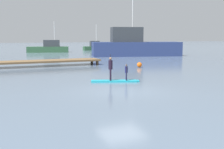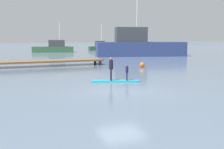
{
  "view_description": "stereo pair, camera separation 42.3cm",
  "coord_description": "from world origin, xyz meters",
  "px_view_note": "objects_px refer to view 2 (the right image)",
  "views": [
    {
      "loc": [
        -6.64,
        -13.66,
        2.94
      ],
      "look_at": [
        0.15,
        1.7,
        0.66
      ],
      "focal_mm": 45.12,
      "sensor_mm": 36.0,
      "label": 1
    },
    {
      "loc": [
        -6.25,
        -13.82,
        2.94
      ],
      "look_at": [
        0.15,
        1.7,
        0.66
      ],
      "focal_mm": 45.12,
      "sensor_mm": 36.0,
      "label": 2
    }
  ],
  "objects_px": {
    "paddler_adult": "(111,67)",
    "fishing_boat_green_midground": "(54,48)",
    "fishing_boat_white_large": "(139,46)",
    "mooring_buoy_near": "(142,65)",
    "paddleboard_near": "(116,81)",
    "paddler_child_solo": "(127,71)",
    "trawler_grey_distant": "(101,47)"
  },
  "relations": [
    {
      "from": "fishing_boat_white_large",
      "to": "trawler_grey_distant",
      "type": "height_order",
      "value": "fishing_boat_white_large"
    },
    {
      "from": "paddleboard_near",
      "to": "fishing_boat_white_large",
      "type": "distance_m",
      "value": 24.55
    },
    {
      "from": "trawler_grey_distant",
      "to": "mooring_buoy_near",
      "type": "xyz_separation_m",
      "value": [
        -7.73,
        -32.64,
        -0.46
      ]
    },
    {
      "from": "paddleboard_near",
      "to": "trawler_grey_distant",
      "type": "height_order",
      "value": "trawler_grey_distant"
    },
    {
      "from": "paddler_child_solo",
      "to": "fishing_boat_green_midground",
      "type": "height_order",
      "value": "fishing_boat_green_midground"
    },
    {
      "from": "paddler_adult",
      "to": "mooring_buoy_near",
      "type": "height_order",
      "value": "paddler_adult"
    },
    {
      "from": "paddleboard_near",
      "to": "trawler_grey_distant",
      "type": "bearing_deg",
      "value": 71.23
    },
    {
      "from": "paddler_child_solo",
      "to": "fishing_boat_white_large",
      "type": "height_order",
      "value": "fishing_boat_white_large"
    },
    {
      "from": "paddleboard_near",
      "to": "paddler_child_solo",
      "type": "bearing_deg",
      "value": -22.43
    },
    {
      "from": "paddleboard_near",
      "to": "paddler_adult",
      "type": "height_order",
      "value": "paddler_adult"
    },
    {
      "from": "paddler_adult",
      "to": "fishing_boat_green_midground",
      "type": "distance_m",
      "value": 35.94
    },
    {
      "from": "fishing_boat_white_large",
      "to": "trawler_grey_distant",
      "type": "bearing_deg",
      "value": 87.74
    },
    {
      "from": "paddler_adult",
      "to": "paddler_child_solo",
      "type": "xyz_separation_m",
      "value": [
        0.96,
        -0.4,
        -0.28
      ]
    },
    {
      "from": "paddler_child_solo",
      "to": "trawler_grey_distant",
      "type": "bearing_deg",
      "value": 72.24
    },
    {
      "from": "trawler_grey_distant",
      "to": "fishing_boat_white_large",
      "type": "bearing_deg",
      "value": -92.26
    },
    {
      "from": "paddler_child_solo",
      "to": "mooring_buoy_near",
      "type": "distance_m",
      "value": 8.84
    },
    {
      "from": "paddler_adult",
      "to": "fishing_boat_green_midground",
      "type": "height_order",
      "value": "fishing_boat_green_midground"
    },
    {
      "from": "mooring_buoy_near",
      "to": "fishing_boat_white_large",
      "type": "bearing_deg",
      "value": 63.45
    },
    {
      "from": "paddleboard_near",
      "to": "fishing_boat_white_large",
      "type": "bearing_deg",
      "value": 58.72
    },
    {
      "from": "fishing_boat_white_large",
      "to": "paddler_child_solo",
      "type": "bearing_deg",
      "value": -119.57
    },
    {
      "from": "paddler_adult",
      "to": "fishing_boat_green_midground",
      "type": "bearing_deg",
      "value": 84.94
    },
    {
      "from": "paddleboard_near",
      "to": "paddler_child_solo",
      "type": "height_order",
      "value": "paddler_child_solo"
    },
    {
      "from": "paddleboard_near",
      "to": "mooring_buoy_near",
      "type": "height_order",
      "value": "mooring_buoy_near"
    },
    {
      "from": "paddler_adult",
      "to": "fishing_boat_white_large",
      "type": "height_order",
      "value": "fishing_boat_white_large"
    },
    {
      "from": "fishing_boat_white_large",
      "to": "mooring_buoy_near",
      "type": "bearing_deg",
      "value": -116.55
    },
    {
      "from": "trawler_grey_distant",
      "to": "mooring_buoy_near",
      "type": "relative_size",
      "value": 11.49
    },
    {
      "from": "fishing_boat_white_large",
      "to": "trawler_grey_distant",
      "type": "distance_m",
      "value": 18.69
    },
    {
      "from": "fishing_boat_white_large",
      "to": "mooring_buoy_near",
      "type": "relative_size",
      "value": 28.71
    },
    {
      "from": "paddleboard_near",
      "to": "mooring_buoy_near",
      "type": "relative_size",
      "value": 6.52
    },
    {
      "from": "paddler_adult",
      "to": "fishing_boat_white_large",
      "type": "relative_size",
      "value": 0.12
    },
    {
      "from": "paddleboard_near",
      "to": "paddler_adult",
      "type": "distance_m",
      "value": 0.96
    },
    {
      "from": "paddler_child_solo",
      "to": "mooring_buoy_near",
      "type": "relative_size",
      "value": 2.28
    }
  ]
}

